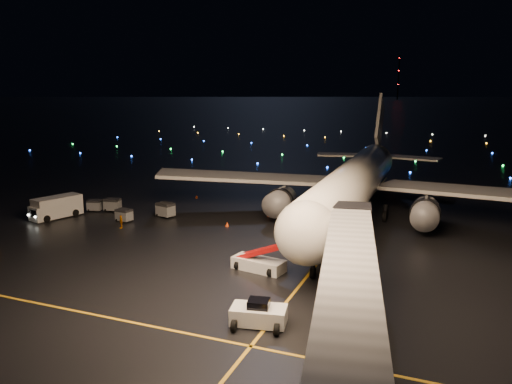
% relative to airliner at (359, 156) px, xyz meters
% --- Properties ---
extents(ground, '(2000.00, 2000.00, 0.00)m').
position_rel_airliner_xyz_m(ground, '(-11.94, 274.29, -7.53)').
color(ground, black).
rests_on(ground, ground).
extents(lane_centre, '(0.25, 80.00, 0.02)m').
position_rel_airliner_xyz_m(lane_centre, '(0.06, -10.71, -7.52)').
color(lane_centre, gold).
rests_on(lane_centre, ground).
extents(lane_cross, '(60.00, 0.25, 0.02)m').
position_rel_airliner_xyz_m(lane_cross, '(-16.94, -35.71, -7.52)').
color(lane_cross, gold).
rests_on(lane_cross, ground).
extents(airliner, '(54.44, 51.85, 15.07)m').
position_rel_airliner_xyz_m(airliner, '(0.00, 0.00, 0.00)').
color(airliner, silver).
rests_on(airliner, ground).
extents(pushback_tug, '(4.07, 2.65, 1.79)m').
position_rel_airliner_xyz_m(pushback_tug, '(-0.58, -32.72, -6.64)').
color(pushback_tug, silver).
rests_on(pushback_tug, ground).
extents(belt_loader, '(7.19, 3.12, 3.38)m').
position_rel_airliner_xyz_m(belt_loader, '(-4.39, -22.99, -5.85)').
color(belt_loader, silver).
rests_on(belt_loader, ground).
extents(service_truck, '(4.33, 7.69, 2.70)m').
position_rel_airliner_xyz_m(service_truck, '(-34.50, -15.04, -6.18)').
color(service_truck, silver).
rests_on(service_truck, ground).
extents(crew_c, '(0.95, 0.86, 1.55)m').
position_rel_airliner_xyz_m(crew_c, '(-24.12, -16.21, -6.76)').
color(crew_c, orange).
rests_on(crew_c, ground).
extents(safety_cone_0, '(0.50, 0.50, 0.55)m').
position_rel_airliner_xyz_m(safety_cone_0, '(-13.06, -10.98, -7.26)').
color(safety_cone_0, '#E94713').
rests_on(safety_cone_0, ground).
extents(safety_cone_1, '(0.56, 0.56, 0.55)m').
position_rel_airliner_xyz_m(safety_cone_1, '(-7.33, -0.61, -7.26)').
color(safety_cone_1, '#E94713').
rests_on(safety_cone_1, ground).
extents(safety_cone_2, '(0.54, 0.54, 0.53)m').
position_rel_airliner_xyz_m(safety_cone_2, '(-10.07, -4.90, -7.27)').
color(safety_cone_2, '#E94713').
rests_on(safety_cone_2, ground).
extents(safety_cone_3, '(0.51, 0.51, 0.49)m').
position_rel_airliner_xyz_m(safety_cone_3, '(-23.74, 1.32, -7.29)').
color(safety_cone_3, '#E94713').
rests_on(safety_cone_3, ground).
extents(radio_mast, '(1.80, 1.80, 64.00)m').
position_rel_airliner_xyz_m(radio_mast, '(-71.94, 714.29, 24.47)').
color(radio_mast, black).
rests_on(radio_mast, ground).
extents(taxiway_lights, '(164.00, 92.00, 0.36)m').
position_rel_airliner_xyz_m(taxiway_lights, '(-11.94, 80.29, -7.35)').
color(taxiway_lights, black).
rests_on(taxiway_lights, ground).
extents(baggage_cart_0, '(2.44, 2.01, 1.80)m').
position_rel_airliner_xyz_m(baggage_cart_0, '(-22.07, -9.91, -6.63)').
color(baggage_cart_0, slate).
rests_on(baggage_cart_0, ground).
extents(baggage_cart_1, '(1.98, 1.52, 1.55)m').
position_rel_airliner_xyz_m(baggage_cart_1, '(-25.57, -13.65, -6.76)').
color(baggage_cart_1, slate).
rests_on(baggage_cart_1, ground).
extents(baggage_cart_2, '(2.04, 1.69, 1.50)m').
position_rel_airliner_xyz_m(baggage_cart_2, '(-32.42, -10.62, -6.79)').
color(baggage_cart_2, slate).
rests_on(baggage_cart_2, ground).
extents(baggage_cart_3, '(2.17, 1.69, 1.67)m').
position_rel_airliner_xyz_m(baggage_cart_3, '(-30.20, -9.82, -6.70)').
color(baggage_cart_3, slate).
rests_on(baggage_cart_3, ground).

